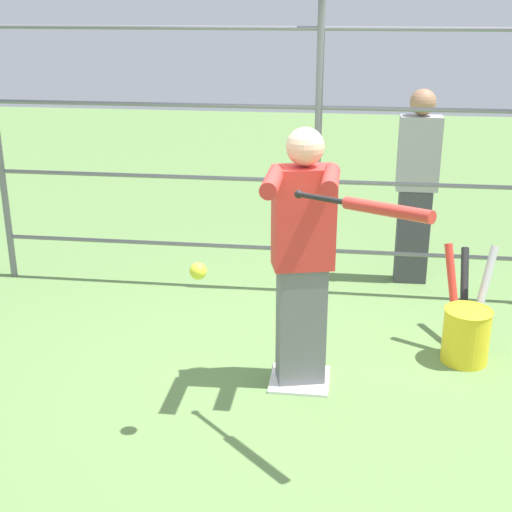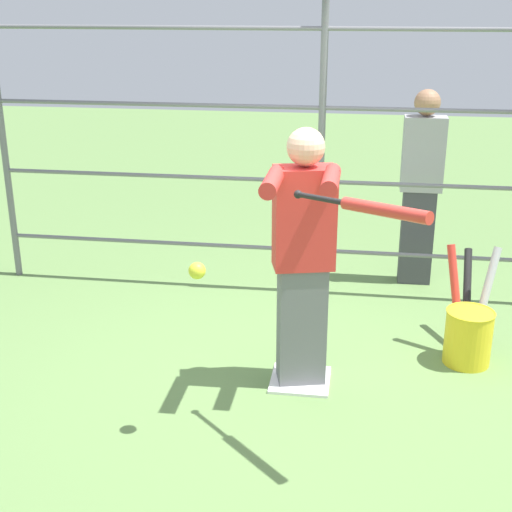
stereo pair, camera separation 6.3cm
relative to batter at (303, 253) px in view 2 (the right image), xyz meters
The scene contains 8 objects.
ground_plane 0.94m from the batter, 90.00° to the right, with size 24.00×24.00×0.00m, color #608447.
home_plate 0.93m from the batter, 90.00° to the right, with size 0.40×0.40×0.02m.
fence_backstop 1.66m from the batter, 90.00° to the right, with size 5.71×0.06×2.63m.
batter is the anchor object (origin of this frame).
baseball_bat_swinging 1.07m from the batter, 116.46° to the left, with size 0.71×0.66×0.13m.
softball_in_flight 0.89m from the batter, 53.25° to the left, with size 0.10×0.10×0.10m.
bat_bucket 1.44m from the batter, 156.58° to the right, with size 0.41×0.78×0.80m.
bystander_behind_fence 2.18m from the batter, 113.38° to the right, with size 0.36×0.22×1.75m.
Camera 2 is at (-0.34, 4.29, 2.48)m, focal length 50.00 mm.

